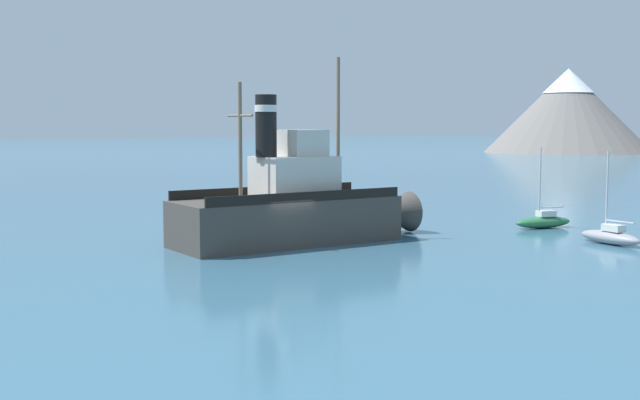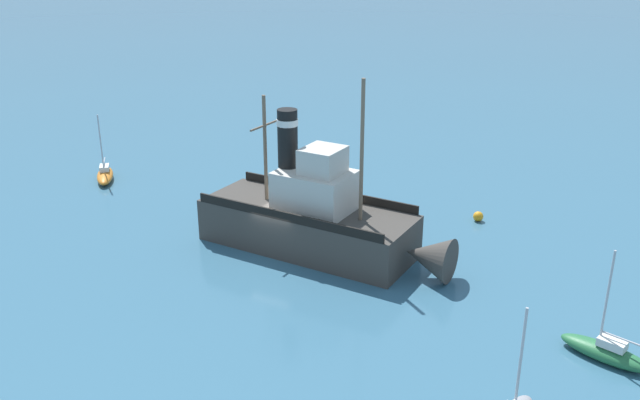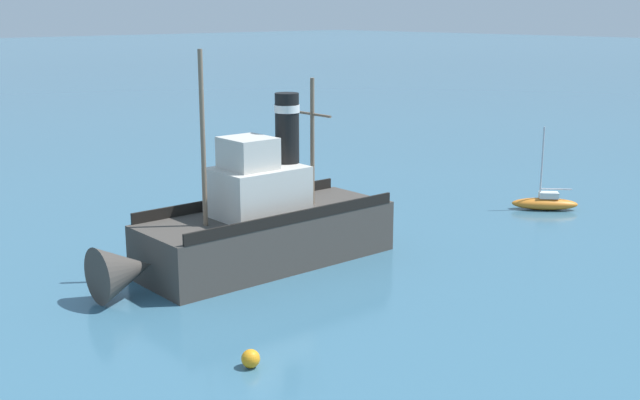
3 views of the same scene
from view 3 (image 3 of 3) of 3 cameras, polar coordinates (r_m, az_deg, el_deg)
ground_plane at (r=39.07m, az=-3.84°, el=-3.71°), size 600.00×600.00×0.00m
old_tugboat at (r=36.52m, az=-4.54°, el=-1.95°), size 5.01×14.55×9.90m
sailboat_orange at (r=48.82m, az=15.70°, el=-0.18°), size 3.59×3.32×4.90m
mooring_buoy at (r=26.91m, az=-4.96°, el=-11.17°), size 0.62×0.62×0.62m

